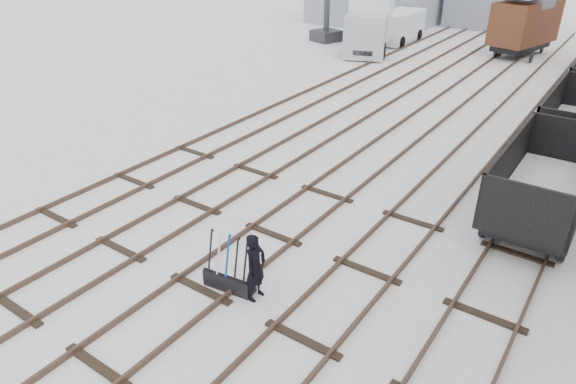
# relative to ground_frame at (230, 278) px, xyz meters

# --- Properties ---
(ground) EXTENTS (120.00, 120.00, 0.00)m
(ground) POSITION_rel_ground_frame_xyz_m (-0.54, -0.48, -0.28)
(ground) COLOR white
(ground) RESTS_ON ground
(tracks) EXTENTS (13.90, 52.00, 0.16)m
(tracks) POSITION_rel_ground_frame_xyz_m (-0.54, 13.20, -0.21)
(tracks) COLOR black
(tracks) RESTS_ON ground
(ground_frame) EXTENTS (1.34, 0.58, 1.49)m
(ground_frame) POSITION_rel_ground_frame_xyz_m (0.00, 0.00, 0.00)
(ground_frame) COLOR black
(ground_frame) RESTS_ON ground
(worker) EXTENTS (0.43, 0.65, 1.75)m
(worker) POSITION_rel_ground_frame_xyz_m (0.75, 0.10, 0.59)
(worker) COLOR black
(worker) RESTS_ON ground
(freight_wagon_a) EXTENTS (2.31, 5.78, 2.36)m
(freight_wagon_a) POSITION_rel_ground_frame_xyz_m (5.46, 7.79, 0.62)
(freight_wagon_a) COLOR black
(freight_wagon_a) RESTS_ON ground
(box_van_wagon) EXTENTS (3.82, 5.49, 3.81)m
(box_van_wagon) POSITION_rel_ground_frame_xyz_m (-0.15, 29.63, 1.94)
(box_van_wagon) COLOR black
(box_van_wagon) RESTS_ON ground
(lorry) EXTENTS (4.40, 8.36, 3.63)m
(lorry) POSITION_rel_ground_frame_xyz_m (-9.22, 25.61, 1.58)
(lorry) COLOR black
(lorry) RESTS_ON ground
(panel_van) EXTENTS (2.25, 4.91, 2.16)m
(panel_van) POSITION_rel_ground_frame_xyz_m (-8.56, 28.92, 0.84)
(panel_van) COLOR white
(panel_van) RESTS_ON ground
(crane) EXTENTS (2.24, 5.33, 8.93)m
(crane) POSITION_rel_ground_frame_xyz_m (-13.05, 26.40, 2.07)
(crane) COLOR #2E2E33
(crane) RESTS_ON ground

